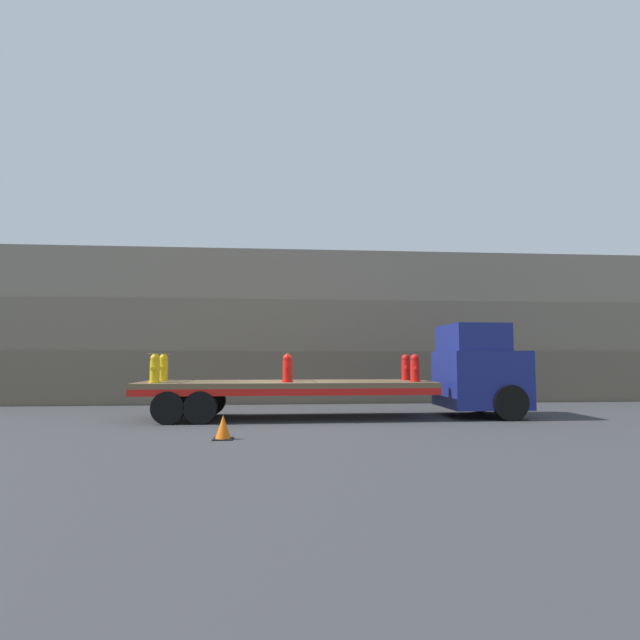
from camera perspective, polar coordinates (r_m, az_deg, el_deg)
ground_plane at (r=16.05m, az=-3.78°, el=-11.15°), size 120.00×120.00×0.00m
rock_cliff at (r=22.44m, az=-4.04°, el=-0.84°), size 60.00×3.30×6.55m
truck_cab at (r=17.27m, az=17.95°, el=-5.49°), size 2.46×2.68×2.99m
flatbed_trailer at (r=15.97m, az=-6.03°, el=-7.77°), size 9.16×2.66×1.16m
fire_hydrant_yellow_near_0 at (r=15.81m, az=-18.36°, el=-5.30°), size 0.35×0.55×0.86m
fire_hydrant_yellow_far_0 at (r=16.91m, az=-17.46°, el=-5.25°), size 0.35×0.55×0.86m
fire_hydrant_red_near_1 at (r=15.37m, az=-3.71°, el=-5.55°), size 0.35×0.55×0.86m
fire_hydrant_red_far_1 at (r=16.50m, az=-3.79°, el=-5.47°), size 0.35×0.55×0.86m
fire_hydrant_red_near_2 at (r=15.96m, az=10.79°, el=-5.44°), size 0.35×0.55×0.86m
fire_hydrant_red_far_2 at (r=17.05m, az=9.77°, el=-5.38°), size 0.35×0.55×0.86m
cargo_strap_rear at (r=16.35m, az=-17.86°, el=-3.69°), size 0.05×2.77×0.01m
cargo_strap_middle at (r=15.94m, az=-3.75°, el=-3.88°), size 0.05×2.77×0.01m
traffic_cone at (r=12.16m, az=-11.02°, el=-11.96°), size 0.46×0.46×0.57m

